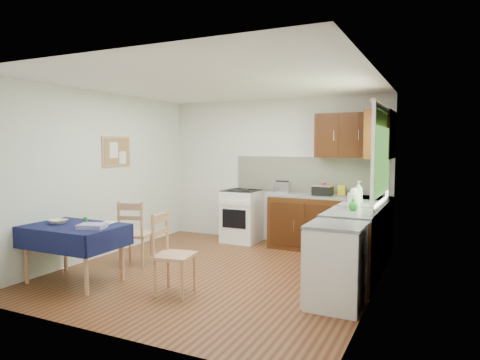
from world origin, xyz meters
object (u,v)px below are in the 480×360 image
at_px(chair_far, 134,231).
at_px(sandwich_press, 323,190).
at_px(dining_table, 74,234).
at_px(chair_near, 171,251).
at_px(toaster, 282,187).
at_px(kettle, 354,200).
at_px(dish_rack, 357,204).

distance_m(chair_far, sandwich_press, 2.97).
xyz_separation_m(dining_table, chair_near, (1.32, 0.17, -0.11)).
bearing_deg(toaster, kettle, -65.02).
height_order(dining_table, chair_near, chair_near).
distance_m(dining_table, chair_far, 0.92).
xyz_separation_m(dish_rack, kettle, (0.02, -0.32, 0.09)).
relative_size(dining_table, chair_near, 1.26).
xyz_separation_m(chair_far, dish_rack, (2.87, 1.01, 0.43)).
bearing_deg(dining_table, chair_near, 20.48).
bearing_deg(dining_table, sandwich_press, 63.86).
xyz_separation_m(dining_table, dish_rack, (3.07, 1.90, 0.31)).
bearing_deg(toaster, sandwich_press, -26.58).
height_order(chair_far, kettle, kettle).
distance_m(toaster, sandwich_press, 0.70).
xyz_separation_m(chair_near, toaster, (0.34, 2.76, 0.50)).
distance_m(toaster, dish_rack, 1.75).
xyz_separation_m(toaster, kettle, (1.43, -1.36, 0.02)).
xyz_separation_m(dining_table, kettle, (3.09, 1.57, 0.41)).
relative_size(toaster, kettle, 1.01).
bearing_deg(chair_near, toaster, -15.52).
bearing_deg(kettle, chair_near, -141.58).
bearing_deg(chair_far, sandwich_press, -153.97).
bearing_deg(chair_far, dining_table, 61.15).
height_order(sandwich_press, dish_rack, dish_rack).
height_order(toaster, sandwich_press, toaster).
distance_m(dining_table, toaster, 3.39).
relative_size(dining_table, sandwich_press, 3.98).
relative_size(chair_near, toaster, 3.47).
height_order(dish_rack, kettle, kettle).
xyz_separation_m(dining_table, sandwich_press, (2.36, 2.87, 0.38)).
relative_size(chair_near, kettle, 3.50).
height_order(chair_far, chair_near, chair_near).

